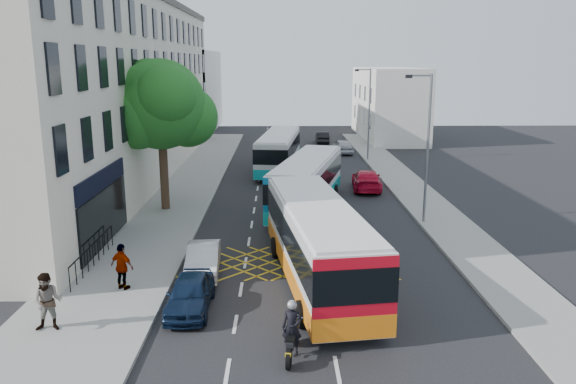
{
  "coord_description": "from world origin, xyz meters",
  "views": [
    {
      "loc": [
        -1.67,
        -17.69,
        8.79
      ],
      "look_at": [
        -1.22,
        10.44,
        2.2
      ],
      "focal_mm": 35.0,
      "sensor_mm": 36.0,
      "label": 1
    }
  ],
  "objects_px": {
    "motorbike": "(292,330)",
    "distant_car_silver": "(342,146)",
    "pedestrian_near": "(48,302)",
    "lamp_near": "(426,141)",
    "pedestrian_far": "(122,267)",
    "lamp_far": "(368,109)",
    "parked_car_silver": "(203,259)",
    "distant_car_dark": "(322,137)",
    "bus_mid": "(307,182)",
    "bus_near": "(318,242)",
    "red_hatchback": "(367,180)",
    "parked_car_blue": "(190,293)",
    "bus_far": "(279,151)",
    "distant_car_grey": "(283,144)",
    "street_tree": "(160,105)"
  },
  "relations": [
    {
      "from": "distant_car_grey",
      "to": "pedestrian_far",
      "type": "relative_size",
      "value": 2.62
    },
    {
      "from": "pedestrian_near",
      "to": "lamp_far",
      "type": "bearing_deg",
      "value": 60.06
    },
    {
      "from": "distant_car_silver",
      "to": "bus_mid",
      "type": "bearing_deg",
      "value": 72.74
    },
    {
      "from": "bus_near",
      "to": "parked_car_blue",
      "type": "xyz_separation_m",
      "value": [
        -4.76,
        -2.59,
        -1.07
      ]
    },
    {
      "from": "lamp_near",
      "to": "motorbike",
      "type": "relative_size",
      "value": 3.83
    },
    {
      "from": "lamp_near",
      "to": "bus_near",
      "type": "bearing_deg",
      "value": -127.51
    },
    {
      "from": "distant_car_grey",
      "to": "pedestrian_far",
      "type": "xyz_separation_m",
      "value": [
        -6.5,
        -35.63,
        0.4
      ]
    },
    {
      "from": "bus_mid",
      "to": "parked_car_blue",
      "type": "distance_m",
      "value": 15.19
    },
    {
      "from": "distant_car_dark",
      "to": "pedestrian_far",
      "type": "bearing_deg",
      "value": 75.33
    },
    {
      "from": "lamp_far",
      "to": "distant_car_dark",
      "type": "distance_m",
      "value": 12.54
    },
    {
      "from": "lamp_near",
      "to": "distant_car_dark",
      "type": "bearing_deg",
      "value": 95.67
    },
    {
      "from": "bus_far",
      "to": "distant_car_dark",
      "type": "xyz_separation_m",
      "value": [
        4.76,
        16.04,
        -1.02
      ]
    },
    {
      "from": "lamp_near",
      "to": "parked_car_blue",
      "type": "height_order",
      "value": "lamp_near"
    },
    {
      "from": "distant_car_grey",
      "to": "distant_car_dark",
      "type": "relative_size",
      "value": 1.28
    },
    {
      "from": "parked_car_silver",
      "to": "lamp_far",
      "type": "bearing_deg",
      "value": 64.38
    },
    {
      "from": "bus_near",
      "to": "bus_mid",
      "type": "xyz_separation_m",
      "value": [
        0.17,
        11.74,
        -0.08
      ]
    },
    {
      "from": "street_tree",
      "to": "distant_car_grey",
      "type": "bearing_deg",
      "value": 72.77
    },
    {
      "from": "street_tree",
      "to": "lamp_far",
      "type": "relative_size",
      "value": 1.1
    },
    {
      "from": "bus_far",
      "to": "distant_car_dark",
      "type": "bearing_deg",
      "value": 79.94
    },
    {
      "from": "lamp_far",
      "to": "parked_car_blue",
      "type": "height_order",
      "value": "lamp_far"
    },
    {
      "from": "distant_car_grey",
      "to": "distant_car_dark",
      "type": "bearing_deg",
      "value": 45.66
    },
    {
      "from": "bus_near",
      "to": "distant_car_grey",
      "type": "bearing_deg",
      "value": 84.17
    },
    {
      "from": "distant_car_dark",
      "to": "pedestrian_far",
      "type": "xyz_separation_m",
      "value": [
        -10.81,
        -40.7,
        0.45
      ]
    },
    {
      "from": "parked_car_blue",
      "to": "pedestrian_far",
      "type": "distance_m",
      "value": 3.29
    },
    {
      "from": "motorbike",
      "to": "distant_car_grey",
      "type": "xyz_separation_m",
      "value": [
        0.06,
        40.59,
        -0.21
      ]
    },
    {
      "from": "pedestrian_far",
      "to": "distant_car_grey",
      "type": "bearing_deg",
      "value": -72.92
    },
    {
      "from": "lamp_near",
      "to": "distant_car_silver",
      "type": "xyz_separation_m",
      "value": [
        -1.7,
        24.33,
        -3.93
      ]
    },
    {
      "from": "bus_far",
      "to": "pedestrian_far",
      "type": "bearing_deg",
      "value": -97.3
    },
    {
      "from": "distant_car_dark",
      "to": "street_tree",
      "type": "bearing_deg",
      "value": 68.09
    },
    {
      "from": "motorbike",
      "to": "distant_car_silver",
      "type": "height_order",
      "value": "motorbike"
    },
    {
      "from": "motorbike",
      "to": "bus_mid",
      "type": "bearing_deg",
      "value": 94.68
    },
    {
      "from": "distant_car_grey",
      "to": "distant_car_silver",
      "type": "distance_m",
      "value": 6.1
    },
    {
      "from": "bus_mid",
      "to": "red_hatchback",
      "type": "height_order",
      "value": "bus_mid"
    },
    {
      "from": "bus_near",
      "to": "pedestrian_far",
      "type": "height_order",
      "value": "bus_near"
    },
    {
      "from": "distant_car_dark",
      "to": "red_hatchback",
      "type": "bearing_deg",
      "value": 93.59
    },
    {
      "from": "parked_car_silver",
      "to": "red_hatchback",
      "type": "xyz_separation_m",
      "value": [
        9.33,
        15.75,
        0.06
      ]
    },
    {
      "from": "street_tree",
      "to": "red_hatchback",
      "type": "bearing_deg",
      "value": 23.12
    },
    {
      "from": "parked_car_silver",
      "to": "bus_near",
      "type": "bearing_deg",
      "value": -15.18
    },
    {
      "from": "bus_mid",
      "to": "parked_car_blue",
      "type": "height_order",
      "value": "bus_mid"
    },
    {
      "from": "parked_car_blue",
      "to": "red_hatchback",
      "type": "height_order",
      "value": "red_hatchback"
    },
    {
      "from": "motorbike",
      "to": "parked_car_silver",
      "type": "height_order",
      "value": "motorbike"
    },
    {
      "from": "lamp_far",
      "to": "bus_near",
      "type": "xyz_separation_m",
      "value": [
        -6.33,
        -28.25,
        -2.9
      ]
    },
    {
      "from": "distant_car_silver",
      "to": "pedestrian_near",
      "type": "distance_m",
      "value": 39.41
    },
    {
      "from": "distant_car_dark",
      "to": "pedestrian_near",
      "type": "bearing_deg",
      "value": 74.61
    },
    {
      "from": "lamp_far",
      "to": "motorbike",
      "type": "bearing_deg",
      "value": -102.37
    },
    {
      "from": "motorbike",
      "to": "pedestrian_far",
      "type": "relative_size",
      "value": 1.14
    },
    {
      "from": "distant_car_dark",
      "to": "motorbike",
      "type": "bearing_deg",
      "value": 84.74
    },
    {
      "from": "street_tree",
      "to": "bus_mid",
      "type": "bearing_deg",
      "value": 3.52
    },
    {
      "from": "distant_car_dark",
      "to": "lamp_far",
      "type": "bearing_deg",
      "value": 105.46
    },
    {
      "from": "motorbike",
      "to": "red_hatchback",
      "type": "distance_m",
      "value": 23.4
    }
  ]
}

